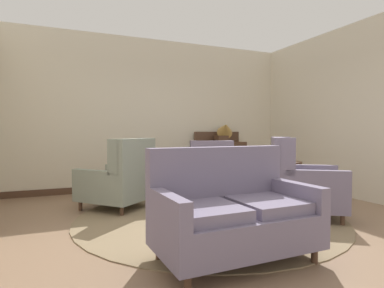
{
  "coord_description": "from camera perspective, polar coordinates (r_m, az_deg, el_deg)",
  "views": [
    {
      "loc": [
        -1.92,
        -3.59,
        1.17
      ],
      "look_at": [
        -0.24,
        0.35,
        1.0
      ],
      "focal_mm": 30.06,
      "sensor_mm": 36.0,
      "label": 1
    }
  ],
  "objects": [
    {
      "name": "porcelain_vase",
      "position": [
        4.43,
        3.15,
        -4.83
      ],
      "size": [
        0.14,
        0.14,
        0.37
      ],
      "color": "brown",
      "rests_on": "coffee_table"
    },
    {
      "name": "side_table",
      "position": [
        5.57,
        16.56,
        -5.75
      ],
      "size": [
        0.46,
        0.46,
        0.67
      ],
      "color": "#4C3323",
      "rests_on": "ground"
    },
    {
      "name": "coffee_table",
      "position": [
        4.49,
        2.57,
        -7.71
      ],
      "size": [
        0.99,
        0.99,
        0.47
      ],
      "color": "#4C3323",
      "rests_on": "ground"
    },
    {
      "name": "settee",
      "position": [
        3.01,
        7.17,
        -12.18
      ],
      "size": [
        1.45,
        0.85,
        1.02
      ],
      "rotation": [
        0.0,
        0.0,
        0.03
      ],
      "color": "slate",
      "rests_on": "ground"
    },
    {
      "name": "wall_back",
      "position": [
        6.71,
        -6.48,
        5.25
      ],
      "size": [
        5.95,
        0.08,
        3.05
      ],
      "primitive_type": "cube",
      "color": "beige",
      "rests_on": "ground"
    },
    {
      "name": "sideboard",
      "position": [
        6.98,
        5.07,
        -3.0
      ],
      "size": [
        1.09,
        0.38,
        1.16
      ],
      "color": "#4C3323",
      "rests_on": "ground"
    },
    {
      "name": "armchair_beside_settee",
      "position": [
        4.99,
        -12.54,
        -6.28
      ],
      "size": [
        1.23,
        1.24,
        1.07
      ],
      "rotation": [
        0.0,
        0.0,
        3.87
      ],
      "color": "gray",
      "rests_on": "ground"
    },
    {
      "name": "area_rug",
      "position": [
        4.49,
        3.09,
        -12.76
      ],
      "size": [
        3.57,
        3.57,
        0.01
      ],
      "primitive_type": "cylinder",
      "color": "#847051",
      "rests_on": "ground"
    },
    {
      "name": "armchair_near_window",
      "position": [
        4.62,
        18.68,
        -6.83
      ],
      "size": [
        1.18,
        1.14,
        1.09
      ],
      "rotation": [
        0.0,
        0.0,
        7.26
      ],
      "color": "slate",
      "rests_on": "ground"
    },
    {
      "name": "ground",
      "position": [
        4.24,
        4.93,
        -13.78
      ],
      "size": [
        8.1,
        8.1,
        0.0
      ],
      "primitive_type": "plane",
      "color": "#896B51"
    },
    {
      "name": "armchair_near_sideboard",
      "position": [
        5.72,
        3.2,
        -5.12
      ],
      "size": [
        0.94,
        0.99,
        1.01
      ],
      "rotation": [
        0.0,
        0.0,
        2.81
      ],
      "color": "slate",
      "rests_on": "ground"
    },
    {
      "name": "baseboard_back",
      "position": [
        6.74,
        -6.29,
        -7.25
      ],
      "size": [
        5.79,
        0.03,
        0.12
      ],
      "primitive_type": "cube",
      "color": "#4C3323",
      "rests_on": "ground"
    },
    {
      "name": "wall_right",
      "position": [
        6.56,
        24.27,
        5.14
      ],
      "size": [
        0.08,
        3.96,
        3.05
      ],
      "primitive_type": "cube",
      "color": "beige",
      "rests_on": "ground"
    },
    {
      "name": "gramophone",
      "position": [
        6.89,
        5.8,
        2.4
      ],
      "size": [
        0.47,
        0.53,
        0.51
      ],
      "color": "#4C3323",
      "rests_on": "sideboard"
    }
  ]
}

